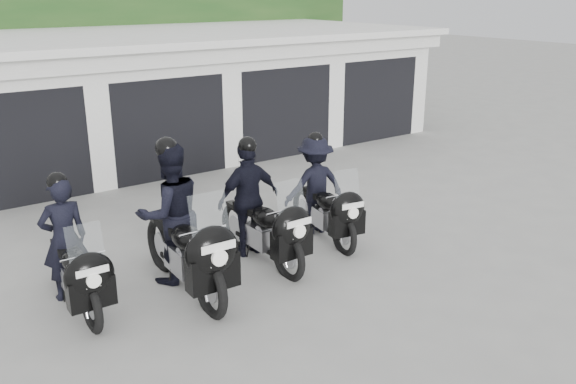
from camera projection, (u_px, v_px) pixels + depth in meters
ground at (328, 262)px, 9.36m from camera, size 80.00×80.00×0.00m
garage_block at (124, 98)px, 15.12m from camera, size 16.40×6.80×2.96m
background_vegetation at (73, 31)px, 18.64m from camera, size 20.00×3.90×5.80m
police_bike_a at (71, 255)px, 7.87m from camera, size 0.65×2.10×1.83m
police_bike_b at (177, 225)px, 8.36m from camera, size 1.01×2.50×2.17m
police_bike_c at (255, 207)px, 9.29m from camera, size 1.06×2.24×1.95m
police_bike_d at (319, 192)px, 10.17m from camera, size 1.16×2.07×1.81m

